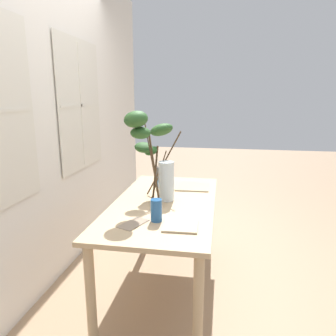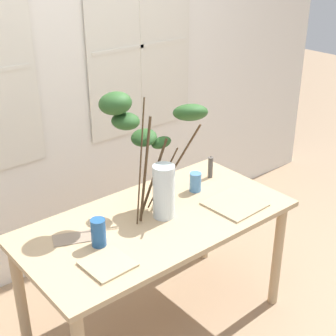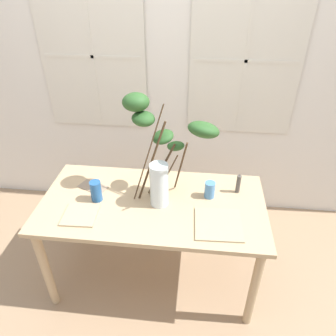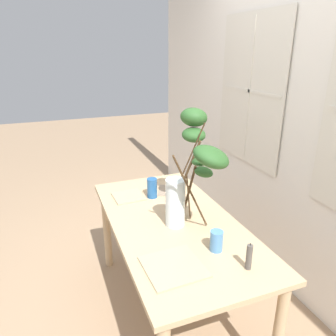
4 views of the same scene
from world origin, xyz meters
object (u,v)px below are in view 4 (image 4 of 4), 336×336
Objects in this scene: vase_with_branches at (192,164)px; drinking_glass_blue_left at (152,188)px; drinking_glass_blue_right at (216,241)px; plate_square_right at (173,267)px; dining_table at (173,234)px; pillar_candle at (249,257)px; plate_square_left at (128,197)px.

vase_with_branches is 4.83× the size of drinking_glass_blue_left.
drinking_glass_blue_right is 0.28m from plate_square_right.
dining_table is 2.13× the size of vase_with_branches.
dining_table is 0.47m from plate_square_right.
vase_with_branches is 0.45m from drinking_glass_blue_right.
plate_square_right is at bearing -78.29° from drinking_glass_blue_right.
pillar_candle is (0.93, 0.19, -0.01)m from drinking_glass_blue_left.
drinking_glass_blue_left is at bearing -177.49° from dining_table.
drinking_glass_blue_left is at bearing -171.26° from drinking_glass_blue_right.
plate_square_left is at bearing -151.43° from vase_with_branches.
plate_square_left is (-0.06, -0.16, -0.07)m from drinking_glass_blue_left.
vase_with_branches is at bearing 13.48° from drinking_glass_blue_left.
drinking_glass_blue_right is at bearing 8.74° from drinking_glass_blue_left.
drinking_glass_blue_left is 0.69× the size of plate_square_left.
vase_with_branches is 2.47× the size of plate_square_right.
drinking_glass_blue_left is (-0.37, -0.02, 0.17)m from dining_table.
pillar_candle is (0.14, 0.34, 0.06)m from plate_square_right.
drinking_glass_blue_right is (0.31, 0.01, -0.33)m from vase_with_branches.
vase_with_branches reaches higher than drinking_glass_blue_left.
vase_with_branches is (0.06, 0.09, 0.48)m from dining_table.
pillar_candle is at bearing 20.55° from drinking_glass_blue_right.
plate_square_right is at bearing -35.12° from vase_with_branches.
drinking_glass_blue_right is 0.85m from plate_square_left.
plate_square_left is at bearing -160.60° from pillar_candle.
plate_square_left is 1.05m from pillar_candle.
dining_table is 0.49m from vase_with_branches.
dining_table is 12.92× the size of drinking_glass_blue_right.
pillar_candle reaches higher than drinking_glass_blue_right.
pillar_candle reaches higher than plate_square_right.
drinking_glass_blue_left is 0.75m from drinking_glass_blue_right.
pillar_candle is (0.19, 0.07, 0.01)m from drinking_glass_blue_right.
drinking_glass_blue_right is 0.20m from pillar_candle.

